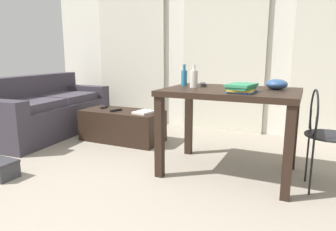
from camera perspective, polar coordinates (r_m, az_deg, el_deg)
ground_plane at (r=2.87m, az=-0.25°, el=-10.87°), size 7.30×7.30×0.00m
wall_back at (r=4.47m, az=10.62°, el=13.46°), size 5.88×0.10×2.52m
curtains at (r=4.39m, az=10.28°, el=11.94°), size 4.18×0.03×2.28m
couch at (r=4.53m, az=-22.06°, el=0.69°), size 0.99×1.93×0.80m
coffee_table at (r=3.91m, az=-8.58°, el=-1.89°), size 1.03×0.48×0.39m
craft_table at (r=2.79m, az=11.62°, el=2.50°), size 1.17×0.82×0.79m
wire_chair at (r=2.70m, az=27.05°, el=-2.04°), size 0.38×0.40×0.83m
bottle_near at (r=3.01m, az=3.05°, el=7.21°), size 0.06×0.06×0.21m
bottle_far at (r=2.86m, az=4.88°, el=6.96°), size 0.07×0.07×0.21m
bowl at (r=2.86m, az=19.75°, el=5.56°), size 0.19×0.19×0.09m
book_stack at (r=2.54m, az=13.66°, el=5.05°), size 0.23×0.30×0.07m
tv_remote_on_table at (r=3.05m, az=6.65°, el=5.84°), size 0.11×0.19×0.02m
scissors at (r=2.84m, az=13.85°, el=4.99°), size 0.07×0.12×0.00m
tv_remote_primary at (r=3.84m, az=-9.76°, el=1.00°), size 0.09×0.17×0.02m
tv_remote_secondary at (r=4.11m, az=-11.86°, el=1.57°), size 0.09×0.17×0.02m
magazine at (r=3.66m, az=-4.52°, el=0.65°), size 0.21×0.28×0.03m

